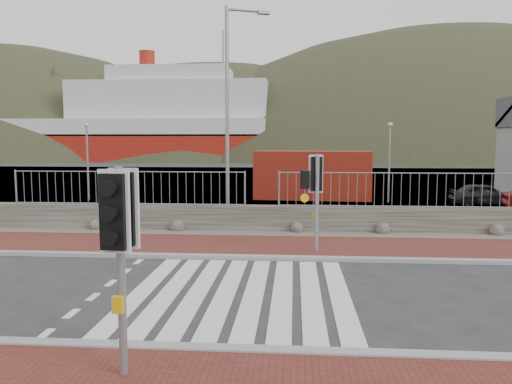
# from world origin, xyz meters

# --- Properties ---
(ground) EXTENTS (220.00, 220.00, 0.00)m
(ground) POSITION_xyz_m (0.00, 0.00, 0.00)
(ground) COLOR #28282B
(ground) RESTS_ON ground
(sidewalk_far) EXTENTS (40.00, 3.00, 0.08)m
(sidewalk_far) POSITION_xyz_m (0.00, 4.50, 0.04)
(sidewalk_far) COLOR brown
(sidewalk_far) RESTS_ON ground
(kerb_near) EXTENTS (40.00, 0.25, 0.12)m
(kerb_near) POSITION_xyz_m (0.00, -3.00, 0.05)
(kerb_near) COLOR gray
(kerb_near) RESTS_ON ground
(kerb_far) EXTENTS (40.00, 0.25, 0.12)m
(kerb_far) POSITION_xyz_m (0.00, 3.00, 0.05)
(kerb_far) COLOR gray
(kerb_far) RESTS_ON ground
(zebra_crossing) EXTENTS (4.62, 5.60, 0.01)m
(zebra_crossing) POSITION_xyz_m (-0.00, 0.00, 0.01)
(zebra_crossing) COLOR silver
(zebra_crossing) RESTS_ON ground
(gravel_strip) EXTENTS (40.00, 1.50, 0.06)m
(gravel_strip) POSITION_xyz_m (0.00, 6.50, 0.03)
(gravel_strip) COLOR #59544C
(gravel_strip) RESTS_ON ground
(stone_wall) EXTENTS (40.00, 0.60, 0.90)m
(stone_wall) POSITION_xyz_m (0.00, 7.30, 0.45)
(stone_wall) COLOR #423D36
(stone_wall) RESTS_ON ground
(railing) EXTENTS (18.07, 0.07, 1.22)m
(railing) POSITION_xyz_m (0.00, 7.15, 1.82)
(railing) COLOR gray
(railing) RESTS_ON stone_wall
(quay) EXTENTS (120.00, 40.00, 0.50)m
(quay) POSITION_xyz_m (0.00, 27.90, 0.00)
(quay) COLOR #4C4C4F
(quay) RESTS_ON ground
(water) EXTENTS (220.00, 50.00, 0.05)m
(water) POSITION_xyz_m (0.00, 62.90, 0.00)
(water) COLOR #3F4C54
(water) RESTS_ON ground
(ferry) EXTENTS (50.00, 16.00, 20.00)m
(ferry) POSITION_xyz_m (-24.65, 67.90, 5.36)
(ferry) COLOR maroon
(ferry) RESTS_ON ground
(hills_backdrop) EXTENTS (254.00, 90.00, 100.00)m
(hills_backdrop) POSITION_xyz_m (6.74, 87.90, -23.05)
(hills_backdrop) COLOR #28311D
(hills_backdrop) RESTS_ON ground
(traffic_signal_near) EXTENTS (0.43, 0.28, 2.89)m
(traffic_signal_near) POSITION_xyz_m (-1.15, -3.91, 2.10)
(traffic_signal_near) COLOR gray
(traffic_signal_near) RESTS_ON ground
(traffic_signal_far) EXTENTS (0.70, 0.36, 2.84)m
(traffic_signal_far) POSITION_xyz_m (1.73, 3.69, 2.06)
(traffic_signal_far) COLOR gray
(traffic_signal_far) RESTS_ON ground
(streetlight) EXTENTS (1.62, 0.78, 8.00)m
(streetlight) POSITION_xyz_m (-1.22, 8.15, 4.50)
(streetlight) COLOR gray
(streetlight) RESTS_ON ground
(shipping_container) EXTENTS (6.46, 3.10, 2.61)m
(shipping_container) POSITION_xyz_m (2.14, 17.46, 1.31)
(shipping_container) COLOR maroon
(shipping_container) RESTS_ON ground
(car_a) EXTENTS (3.27, 1.34, 1.11)m
(car_a) POSITION_xyz_m (10.49, 15.00, 0.55)
(car_a) COLOR black
(car_a) RESTS_ON ground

